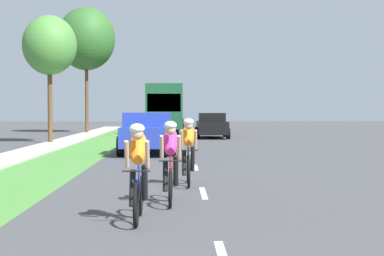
{
  "coord_description": "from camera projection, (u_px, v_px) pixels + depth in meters",
  "views": [
    {
      "loc": [
        -0.55,
        -2.89,
        1.82
      ],
      "look_at": [
        -0.01,
        19.97,
        1.07
      ],
      "focal_mm": 56.8,
      "sensor_mm": 36.0,
      "label": 1
    }
  ],
  "objects": [
    {
      "name": "lane_markings_center",
      "position": [
        190.0,
        149.0,
        26.94
      ],
      "size": [
        0.12,
        52.2,
        0.01
      ],
      "color": "white",
      "rests_on": "ground_plane"
    },
    {
      "name": "cyclist_trailing",
      "position": [
        170.0,
        161.0,
        11.47
      ],
      "size": [
        0.42,
        1.72,
        1.58
      ],
      "color": "black",
      "rests_on": "ground_plane"
    },
    {
      "name": "cyclist_lead",
      "position": [
        138.0,
        171.0,
        9.68
      ],
      "size": [
        0.42,
        1.72,
        1.58
      ],
      "color": "black",
      "rests_on": "ground_plane"
    },
    {
      "name": "ground_plane",
      "position": [
        192.0,
        156.0,
        22.95
      ],
      "size": [
        120.0,
        120.0,
        0.0
      ],
      "primitive_type": "plane",
      "color": "#424244"
    },
    {
      "name": "pickup_blue",
      "position": [
        148.0,
        133.0,
        24.25
      ],
      "size": [
        2.22,
        5.1,
        1.64
      ],
      "color": "#23389E",
      "rests_on": "ground_plane"
    },
    {
      "name": "grass_verge",
      "position": [
        73.0,
        156.0,
        22.84
      ],
      "size": [
        2.48,
        70.0,
        0.01
      ],
      "primitive_type": "cube",
      "color": "#478438",
      "rests_on": "ground_plane"
    },
    {
      "name": "bus_dark_green",
      "position": [
        166.0,
        106.0,
        46.22
      ],
      "size": [
        2.78,
        11.6,
        3.48
      ],
      "color": "#194C2D",
      "rests_on": "ground_plane"
    },
    {
      "name": "sedan_black",
      "position": [
        212.0,
        125.0,
        36.85
      ],
      "size": [
        1.98,
        4.3,
        1.52
      ],
      "color": "black",
      "rests_on": "ground_plane"
    },
    {
      "name": "sidewalk_concrete",
      "position": [
        17.0,
        156.0,
        22.79
      ],
      "size": [
        1.73,
        70.0,
        0.1
      ],
      "primitive_type": "cube",
      "color": "#B2ADA3",
      "rests_on": "ground_plane"
    },
    {
      "name": "street_tree_near",
      "position": [
        50.0,
        46.0,
        31.33
      ],
      "size": [
        2.79,
        2.79,
        6.6
      ],
      "color": "brown",
      "rests_on": "ground_plane"
    },
    {
      "name": "street_tree_far",
      "position": [
        86.0,
        39.0,
        43.8
      ],
      "size": [
        4.14,
        4.14,
        9.11
      ],
      "color": "brown",
      "rests_on": "ground_plane"
    },
    {
      "name": "cyclist_distant",
      "position": [
        188.0,
        151.0,
        14.23
      ],
      "size": [
        0.42,
        1.72,
        1.58
      ],
      "color": "black",
      "rests_on": "ground_plane"
    }
  ]
}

